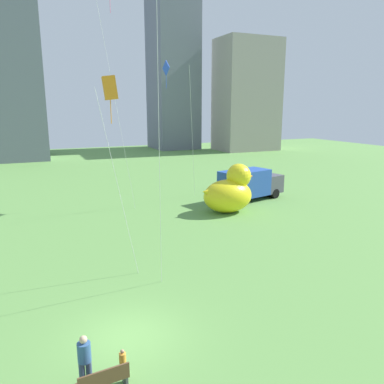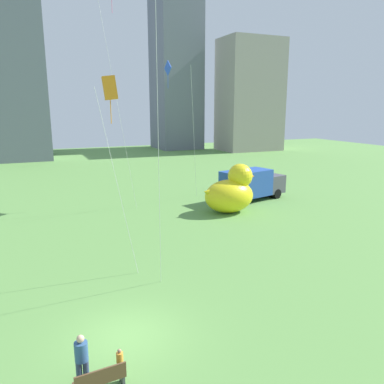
{
  "view_description": "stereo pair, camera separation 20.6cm",
  "coord_description": "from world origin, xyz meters",
  "px_view_note": "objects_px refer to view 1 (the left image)",
  "views": [
    {
      "loc": [
        -2.97,
        -12.68,
        8.49
      ],
      "look_at": [
        5.15,
        5.64,
        3.98
      ],
      "focal_mm": 35.53,
      "sensor_mm": 36.0,
      "label": 1
    },
    {
      "loc": [
        -2.78,
        -12.76,
        8.49
      ],
      "look_at": [
        5.15,
        5.64,
        3.98
      ],
      "focal_mm": 35.53,
      "sensor_mm": 36.0,
      "label": 2
    }
  ],
  "objects_px": {
    "person_child": "(123,361)",
    "giant_inflatable_duck": "(230,192)",
    "park_bench": "(103,380)",
    "box_truck": "(250,184)",
    "person_adult": "(85,358)",
    "kite_blue": "(169,75)",
    "kite_orange": "(110,89)"
  },
  "relations": [
    {
      "from": "person_child",
      "to": "giant_inflatable_duck",
      "type": "bearing_deg",
      "value": 50.92
    },
    {
      "from": "person_child",
      "to": "box_truck",
      "type": "xyz_separation_m",
      "value": [
        16.6,
        18.62,
        0.95
      ]
    },
    {
      "from": "giant_inflatable_duck",
      "to": "kite_blue",
      "type": "distance_m",
      "value": 11.49
    },
    {
      "from": "park_bench",
      "to": "person_child",
      "type": "distance_m",
      "value": 0.94
    },
    {
      "from": "kite_orange",
      "to": "giant_inflatable_duck",
      "type": "bearing_deg",
      "value": 34.48
    },
    {
      "from": "kite_orange",
      "to": "kite_blue",
      "type": "height_order",
      "value": "kite_blue"
    },
    {
      "from": "kite_blue",
      "to": "park_bench",
      "type": "bearing_deg",
      "value": -115.4
    },
    {
      "from": "kite_blue",
      "to": "person_adult",
      "type": "bearing_deg",
      "value": -116.98
    },
    {
      "from": "park_bench",
      "to": "kite_orange",
      "type": "bearing_deg",
      "value": 74.22
    },
    {
      "from": "person_child",
      "to": "kite_orange",
      "type": "relative_size",
      "value": 0.09
    },
    {
      "from": "person_adult",
      "to": "person_child",
      "type": "distance_m",
      "value": 1.24
    },
    {
      "from": "park_bench",
      "to": "person_child",
      "type": "relative_size",
      "value": 1.71
    },
    {
      "from": "park_bench",
      "to": "person_child",
      "type": "xyz_separation_m",
      "value": [
        0.73,
        0.59,
        0.04
      ]
    },
    {
      "from": "box_truck",
      "to": "kite_blue",
      "type": "distance_m",
      "value": 12.24
    },
    {
      "from": "park_bench",
      "to": "person_adult",
      "type": "height_order",
      "value": "person_adult"
    },
    {
      "from": "person_child",
      "to": "person_adult",
      "type": "bearing_deg",
      "value": 177.62
    },
    {
      "from": "park_bench",
      "to": "person_adult",
      "type": "xyz_separation_m",
      "value": [
        -0.43,
        0.63,
        0.46
      ]
    },
    {
      "from": "park_bench",
      "to": "kite_orange",
      "type": "xyz_separation_m",
      "value": [
        2.47,
        8.75,
        8.86
      ]
    },
    {
      "from": "person_adult",
      "to": "kite_blue",
      "type": "bearing_deg",
      "value": 63.02
    },
    {
      "from": "kite_orange",
      "to": "person_adult",
      "type": "bearing_deg",
      "value": -109.69
    },
    {
      "from": "person_child",
      "to": "box_truck",
      "type": "distance_m",
      "value": 24.96
    },
    {
      "from": "park_bench",
      "to": "box_truck",
      "type": "height_order",
      "value": "box_truck"
    },
    {
      "from": "person_adult",
      "to": "giant_inflatable_duck",
      "type": "bearing_deg",
      "value": 48.37
    },
    {
      "from": "box_truck",
      "to": "kite_blue",
      "type": "xyz_separation_m",
      "value": [
        -6.87,
        2.82,
        9.73
      ]
    },
    {
      "from": "giant_inflatable_duck",
      "to": "box_truck",
      "type": "bearing_deg",
      "value": 37.01
    },
    {
      "from": "person_child",
      "to": "kite_blue",
      "type": "distance_m",
      "value": 25.85
    },
    {
      "from": "park_bench",
      "to": "person_adult",
      "type": "bearing_deg",
      "value": 124.26
    },
    {
      "from": "box_truck",
      "to": "kite_orange",
      "type": "bearing_deg",
      "value": -144.86
    },
    {
      "from": "park_bench",
      "to": "person_adult",
      "type": "distance_m",
      "value": 0.9
    },
    {
      "from": "box_truck",
      "to": "kite_orange",
      "type": "xyz_separation_m",
      "value": [
        -14.86,
        -10.46,
        7.87
      ]
    },
    {
      "from": "park_bench",
      "to": "person_child",
      "type": "bearing_deg",
      "value": 38.71
    },
    {
      "from": "kite_orange",
      "to": "person_child",
      "type": "bearing_deg",
      "value": -102.04
    }
  ]
}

